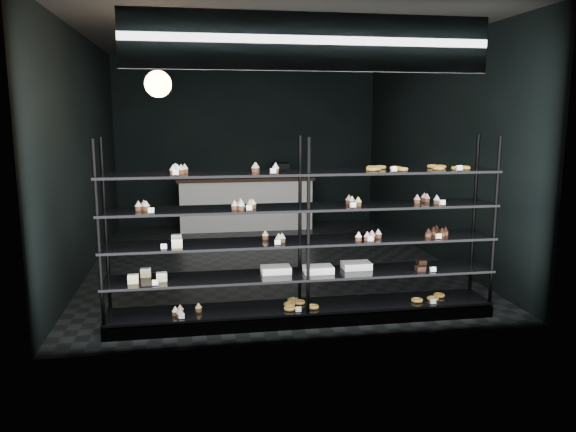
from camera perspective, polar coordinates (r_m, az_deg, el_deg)
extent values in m
cube|color=black|center=(8.27, -1.97, -4.59)|extent=(5.00, 6.00, 0.01)
cube|color=black|center=(8.07, -2.12, 17.87)|extent=(5.00, 6.00, 0.01)
cube|color=black|center=(10.99, -4.12, 7.48)|extent=(5.00, 0.01, 3.20)
cube|color=black|center=(5.07, 2.44, 4.35)|extent=(5.00, 0.01, 3.20)
cube|color=black|center=(8.08, -20.01, 5.92)|extent=(0.01, 6.00, 3.20)
cube|color=black|center=(8.70, 14.61, 6.47)|extent=(0.01, 6.00, 3.20)
cube|color=black|center=(5.95, 1.59, -10.01)|extent=(4.00, 0.50, 0.12)
cylinder|color=black|center=(5.45, -18.67, -2.32)|extent=(0.04, 0.04, 1.85)
cylinder|color=black|center=(5.88, -18.01, -1.40)|extent=(0.04, 0.04, 1.85)
cylinder|color=black|center=(5.49, 2.08, -1.70)|extent=(0.04, 0.04, 1.85)
cylinder|color=black|center=(5.91, 1.22, -0.83)|extent=(0.04, 0.04, 1.85)
cylinder|color=black|center=(6.19, 20.25, -0.97)|extent=(0.04, 0.04, 1.85)
cylinder|color=black|center=(6.57, 18.36, -0.24)|extent=(0.04, 0.04, 1.85)
cube|color=black|center=(5.92, 1.59, -9.19)|extent=(4.00, 0.50, 0.03)
cube|color=black|center=(5.82, 1.61, -5.94)|extent=(4.00, 0.50, 0.02)
cube|color=black|center=(5.73, 1.62, -2.57)|extent=(4.00, 0.50, 0.02)
cube|color=black|center=(5.66, 1.64, 0.89)|extent=(4.00, 0.50, 0.02)
cube|color=black|center=(5.62, 1.66, 4.41)|extent=(4.00, 0.50, 0.02)
cube|color=white|center=(5.33, -11.23, 4.32)|extent=(0.06, 0.04, 0.06)
cube|color=white|center=(5.38, -1.69, 4.56)|extent=(0.06, 0.04, 0.06)
cube|color=white|center=(5.66, 10.26, 4.68)|extent=(0.05, 0.04, 0.06)
cube|color=white|center=(5.94, 16.73, 4.66)|extent=(0.06, 0.04, 0.06)
cube|color=white|center=(5.39, -13.50, 0.53)|extent=(0.06, 0.04, 0.06)
cube|color=white|center=(5.40, -3.78, 0.81)|extent=(0.05, 0.04, 0.06)
cube|color=white|center=(5.60, 7.06, 1.10)|extent=(0.05, 0.04, 0.06)
cube|color=white|center=(5.91, 15.18, 1.29)|extent=(0.06, 0.04, 0.06)
cube|color=white|center=(5.45, -12.92, -3.09)|extent=(0.06, 0.04, 0.06)
cube|color=white|center=(5.49, -1.57, -2.73)|extent=(0.06, 0.04, 0.06)
cube|color=white|center=(5.72, 8.78, -2.31)|extent=(0.05, 0.04, 0.06)
cube|color=white|center=(5.98, 15.27, -2.01)|extent=(0.06, 0.04, 0.06)
cube|color=white|center=(5.55, -13.75, -6.63)|extent=(0.06, 0.04, 0.06)
cube|color=white|center=(6.03, 14.47, -5.29)|extent=(0.06, 0.04, 0.06)
cube|color=white|center=(5.64, -10.55, -9.97)|extent=(0.06, 0.04, 0.06)
cube|color=white|center=(5.73, 1.23, -9.47)|extent=(0.05, 0.04, 0.06)
cube|color=white|center=(6.15, 14.59, -8.42)|extent=(0.06, 0.04, 0.06)
cube|color=#0D1141|center=(5.16, 2.35, 17.25)|extent=(3.20, 0.04, 0.45)
cube|color=white|center=(5.14, 2.40, 17.28)|extent=(3.30, 0.02, 0.50)
cylinder|color=black|center=(6.43, -13.23, 16.82)|extent=(0.01, 0.01, 0.59)
sphere|color=#FCA258|center=(6.39, -13.07, 12.94)|extent=(0.29, 0.29, 0.29)
cube|color=silver|center=(10.60, -4.32, 1.18)|extent=(2.44, 0.60, 0.92)
cube|color=black|center=(10.54, -4.35, 3.81)|extent=(2.54, 0.65, 0.06)
cube|color=black|center=(10.60, -0.74, 4.72)|extent=(0.30, 0.30, 0.25)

